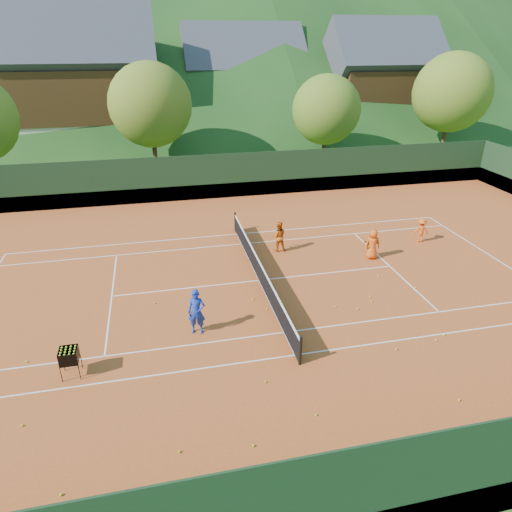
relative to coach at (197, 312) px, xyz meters
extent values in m
plane|color=#315019|center=(3.13, 3.39, -0.90)|extent=(400.00, 400.00, 0.00)
cube|color=#AE491C|center=(3.13, 3.39, -0.89)|extent=(40.00, 24.00, 0.02)
imported|color=#18319E|center=(0.00, 0.00, 0.00)|extent=(0.73, 0.57, 1.76)
imported|color=#CE5A12|center=(4.80, 6.29, -0.10)|extent=(0.82, 0.67, 1.57)
imported|color=orange|center=(8.98, 4.47, -0.21)|extent=(0.85, 0.62, 1.35)
imported|color=#F35815|center=(9.04, 4.40, -0.12)|extent=(0.80, 0.58, 1.51)
imported|color=#F95B16|center=(12.46, 5.73, -0.24)|extent=(0.91, 0.63, 1.28)
sphere|color=#B6DE25|center=(0.89, -5.58, -0.85)|extent=(0.07, 0.07, 0.07)
sphere|color=#B6DE25|center=(-5.80, -0.51, -0.85)|extent=(0.07, 0.07, 0.07)
sphere|color=#B6DE25|center=(-1.06, -5.35, -0.85)|extent=(0.07, 0.07, 0.07)
sphere|color=#B6DE25|center=(6.66, -2.59, -0.85)|extent=(0.07, 0.07, 0.07)
sphere|color=#B6DE25|center=(7.34, 0.93, -0.85)|extent=(0.07, 0.07, 0.07)
sphere|color=#B6DE25|center=(8.32, -2.43, -0.85)|extent=(0.07, 0.07, 0.07)
sphere|color=#B6DE25|center=(-3.90, -5.99, -0.85)|extent=(0.07, 0.07, 0.07)
sphere|color=#B6DE25|center=(2.89, -4.90, -0.85)|extent=(0.07, 0.07, 0.07)
sphere|color=#B6DE25|center=(5.60, 0.51, -0.85)|extent=(0.07, 0.07, 0.07)
sphere|color=#B6DE25|center=(7.29, -5.28, -0.85)|extent=(0.07, 0.07, 0.07)
sphere|color=#B6DE25|center=(9.58, 1.18, -0.85)|extent=(0.07, 0.07, 0.07)
sphere|color=#B6DE25|center=(3.62, 1.42, -0.85)|extent=(0.07, 0.07, 0.07)
sphere|color=#B6DE25|center=(2.88, 0.95, -0.85)|extent=(0.07, 0.07, 0.07)
sphere|color=#B6DE25|center=(2.48, 1.78, -0.85)|extent=(0.07, 0.07, 0.07)
sphere|color=#B6DE25|center=(8.76, -2.22, -0.85)|extent=(0.07, 0.07, 0.07)
sphere|color=#B6DE25|center=(1.80, -3.22, -0.85)|extent=(0.07, 0.07, 0.07)
sphere|color=#B6DE25|center=(-1.51, 2.40, -0.85)|extent=(0.07, 0.07, 0.07)
sphere|color=#B6DE25|center=(-5.30, -3.47, -0.85)|extent=(0.07, 0.07, 0.07)
sphere|color=#B6DE25|center=(0.42, 1.79, -0.85)|extent=(0.07, 0.07, 0.07)
sphere|color=#B6DE25|center=(7.23, 0.56, -0.85)|extent=(0.07, 0.07, 0.07)
sphere|color=#B6DE25|center=(3.46, 1.07, -0.85)|extent=(0.07, 0.07, 0.07)
sphere|color=#B6DE25|center=(8.51, 2.54, -0.85)|extent=(0.07, 0.07, 0.07)
sphere|color=#B6DE25|center=(6.44, 0.15, -0.85)|extent=(0.07, 0.07, 0.07)
cube|color=white|center=(15.01, 3.39, -0.88)|extent=(0.06, 10.97, 0.00)
cube|color=white|center=(3.13, -2.10, -0.88)|extent=(23.77, 0.06, 0.00)
cube|color=white|center=(3.13, 8.87, -0.88)|extent=(23.77, 0.06, 0.00)
cube|color=white|center=(3.13, -0.73, -0.88)|extent=(23.77, 0.06, 0.00)
cube|color=white|center=(3.13, 7.50, -0.88)|extent=(23.77, 0.06, 0.00)
cube|color=white|center=(-3.27, 3.39, -0.88)|extent=(0.06, 8.23, 0.00)
cube|color=white|center=(9.53, 3.39, -0.88)|extent=(0.06, 8.23, 0.00)
cube|color=white|center=(3.13, 3.39, -0.88)|extent=(12.80, 0.06, 0.00)
cube|color=white|center=(3.13, 3.39, -0.88)|extent=(0.06, 10.97, 0.00)
cube|color=black|center=(3.13, 3.39, -0.43)|extent=(0.03, 11.97, 0.90)
cube|color=white|center=(3.13, 3.39, 0.04)|extent=(0.05, 11.97, 0.06)
cylinder|color=black|center=(3.13, -2.60, -0.33)|extent=(0.10, 0.10, 1.10)
cylinder|color=black|center=(3.13, 9.37, -0.33)|extent=(0.10, 0.10, 1.10)
cube|color=#153119|center=(3.13, 15.39, 0.62)|extent=(40.00, 0.05, 3.00)
cube|color=#1A5B29|center=(3.13, 15.39, -0.38)|extent=(40.40, 0.05, 1.00)
cube|color=black|center=(3.13, -8.61, 0.62)|extent=(40.00, 0.05, 3.00)
cylinder|color=black|center=(-4.48, -1.77, -0.61)|extent=(0.02, 0.02, 0.55)
cylinder|color=black|center=(-3.93, -1.77, -0.61)|extent=(0.02, 0.02, 0.55)
cylinder|color=black|center=(-4.48, -1.22, -0.61)|extent=(0.02, 0.02, 0.55)
cylinder|color=black|center=(-3.93, -1.22, -0.61)|extent=(0.02, 0.02, 0.55)
cube|color=black|center=(-4.20, -1.50, -0.33)|extent=(0.55, 0.55, 0.02)
cube|color=black|center=(-4.20, -1.77, -0.11)|extent=(0.55, 0.02, 0.45)
cube|color=black|center=(-4.20, -1.22, -0.11)|extent=(0.55, 0.02, 0.45)
cube|color=black|center=(-4.48, -1.50, -0.11)|extent=(0.02, 0.55, 0.45)
cube|color=black|center=(-3.93, -1.50, -0.11)|extent=(0.02, 0.55, 0.45)
sphere|color=#CCE526|center=(-4.41, -1.70, 0.09)|extent=(0.07, 0.07, 0.07)
sphere|color=#CCE526|center=(-4.41, -1.57, 0.09)|extent=(0.07, 0.07, 0.07)
sphere|color=#CCE526|center=(-4.41, -1.43, 0.09)|extent=(0.07, 0.07, 0.07)
sphere|color=#CCE526|center=(-4.41, -1.29, 0.09)|extent=(0.07, 0.07, 0.07)
sphere|color=#CCE526|center=(-4.27, -1.70, 0.09)|extent=(0.07, 0.07, 0.07)
sphere|color=#CCE526|center=(-4.27, -1.57, 0.09)|extent=(0.07, 0.07, 0.07)
sphere|color=#CCE526|center=(-4.27, -1.43, 0.09)|extent=(0.07, 0.07, 0.07)
sphere|color=#CCE526|center=(-4.27, -1.29, 0.09)|extent=(0.07, 0.07, 0.07)
sphere|color=#CCE526|center=(-4.13, -1.70, 0.09)|extent=(0.07, 0.07, 0.07)
sphere|color=#CCE526|center=(-4.13, -1.57, 0.09)|extent=(0.07, 0.07, 0.07)
sphere|color=#CCE526|center=(-4.13, -1.43, 0.09)|extent=(0.07, 0.07, 0.07)
sphere|color=#CCE526|center=(-4.13, -1.29, 0.09)|extent=(0.07, 0.07, 0.07)
sphere|color=#CCE526|center=(-4.00, -1.70, 0.09)|extent=(0.07, 0.07, 0.07)
sphere|color=#CCE526|center=(-4.00, -1.57, 0.09)|extent=(0.07, 0.07, 0.07)
sphere|color=#CCE526|center=(-4.00, -1.43, 0.09)|extent=(0.07, 0.07, 0.07)
sphere|color=#CCE526|center=(-4.00, -1.29, 0.09)|extent=(0.07, 0.07, 0.07)
cube|color=beige|center=(-6.87, 33.39, 0.54)|extent=(12.00, 9.00, 2.88)
cube|color=#3B2310|center=(-6.87, 33.39, 4.22)|extent=(12.24, 9.18, 4.48)
cube|color=#3B3B43|center=(-6.87, 33.39, 7.06)|extent=(13.80, 9.93, 9.93)
cube|color=beige|center=(9.13, 37.39, 0.36)|extent=(11.00, 8.00, 2.52)
cube|color=#3C2210|center=(9.13, 37.39, 3.58)|extent=(11.22, 8.16, 3.92)
cube|color=#3E3E46|center=(9.13, 37.39, 6.14)|extent=(12.65, 8.82, 8.82)
cube|color=beige|center=(23.13, 33.39, 0.45)|extent=(10.00, 8.00, 2.70)
cube|color=#341F0E|center=(23.13, 33.39, 3.90)|extent=(10.20, 8.16, 4.20)
cube|color=#3E3F46|center=(23.13, 33.39, 6.60)|extent=(11.50, 8.82, 8.82)
cylinder|color=#3E2619|center=(-0.87, 23.39, 0.54)|extent=(0.36, 0.36, 2.88)
sphere|color=#4C6D1D|center=(-0.87, 23.39, 4.30)|extent=(6.40, 6.40, 6.40)
cylinder|color=#3B2717|center=(13.13, 22.39, 0.36)|extent=(0.36, 0.36, 2.52)
sphere|color=#436C1C|center=(13.13, 22.39, 3.65)|extent=(5.60, 5.60, 5.60)
cylinder|color=#3F2819|center=(25.13, 23.39, 0.63)|extent=(0.36, 0.36, 3.06)
sphere|color=#486D1D|center=(25.13, 23.39, 4.62)|extent=(6.80, 6.80, 6.80)
camera|label=1|loc=(-0.96, -14.15, 8.98)|focal=32.00mm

